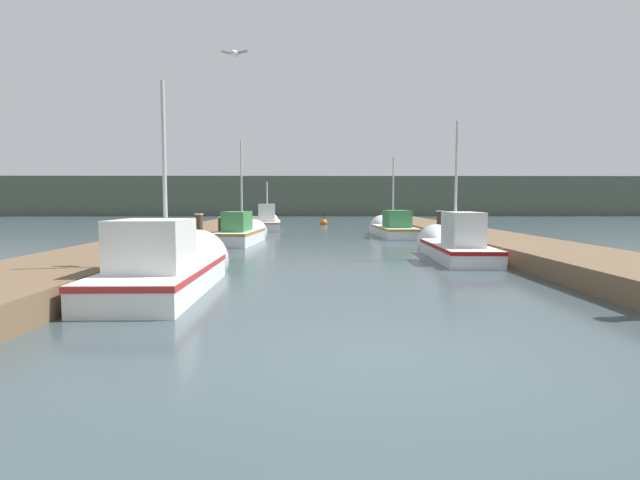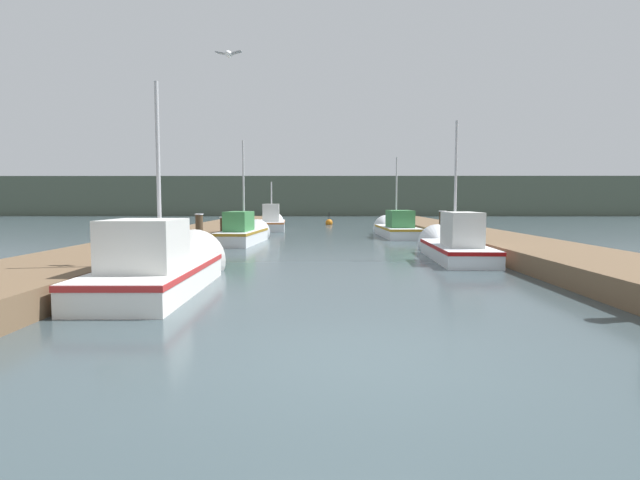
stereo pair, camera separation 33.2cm
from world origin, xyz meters
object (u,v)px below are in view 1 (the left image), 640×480
Objects in this scene: channel_buoy at (324,223)px; mooring_piling_2 at (199,234)px; fishing_boat_3 at (392,228)px; fishing_boat_4 at (267,222)px; mooring_piling_3 at (440,227)px; fishing_boat_0 at (170,267)px; fishing_boat_1 at (453,244)px; seagull_lead at (235,53)px; mooring_piling_0 at (221,230)px; fishing_boat_2 at (242,232)px.

mooring_piling_2 is at bearing -102.42° from channel_buoy.
fishing_boat_3 is 1.06× the size of fishing_boat_4.
channel_buoy is (-4.57, 15.70, -0.53)m from mooring_piling_3.
fishing_boat_4 is at bearing 137.97° from fishing_boat_3.
fishing_boat_1 is (7.25, 5.32, -0.02)m from fishing_boat_0.
mooring_piling_3 is at bearing -115.26° from seagull_lead.
mooring_piling_2 is at bearing -133.46° from fishing_boat_3.
fishing_boat_1 is at bearing -100.17° from mooring_piling_3.
fishing_boat_0 is 4.79× the size of mooring_piling_0.
fishing_boat_3 is 4.37× the size of mooring_piling_2.
channel_buoy is at bearing 77.58° from mooring_piling_2.
mooring_piling_2 is (-0.89, -14.34, 0.24)m from fishing_boat_4.
seagull_lead reaches higher than channel_buoy.
fishing_boat_3 is at bearing 30.93° from mooring_piling_0.
fishing_boat_2 is 4.72× the size of mooring_piling_0.
mooring_piling_2 reaches higher than channel_buoy.
fishing_boat_1 reaches higher than mooring_piling_2.
seagull_lead is (2.13, -5.86, 4.07)m from mooring_piling_2.
fishing_boat_3 reaches higher than mooring_piling_3.
fishing_boat_3 is 12.11m from channel_buoy.
mooring_piling_3 is (9.09, 0.60, 0.12)m from mooring_piling_0.
mooring_piling_3 is 13.22m from seagull_lead.
fishing_boat_2 is 9.66m from fishing_boat_4.
fishing_boat_4 is at bearing -78.39° from seagull_lead.
mooring_piling_2 is at bearing -97.61° from fishing_boat_4.
fishing_boat_4 is 20.69m from seagull_lead.
mooring_piling_3 reaches higher than channel_buoy.
mooring_piling_0 is at bearing -69.52° from seagull_lead.
mooring_piling_3 is at bearing -72.83° from fishing_boat_3.
fishing_boat_2 is at bearing 89.86° from fishing_boat_0.
fishing_boat_1 is at bearing -6.04° from mooring_piling_2.
seagull_lead is at bearing 12.79° from fishing_boat_0.
mooring_piling_0 is 1.98× the size of seagull_lead.
fishing_boat_0 is 8.99m from fishing_boat_1.
mooring_piling_3 is (8.31, -0.03, 0.24)m from fishing_boat_2.
fishing_boat_1 is 4.98× the size of mooring_piling_0.
fishing_boat_0 is at bearing -94.30° from fishing_boat_4.
fishing_boat_3 reaches higher than mooring_piling_2.
fishing_boat_0 is 5.17× the size of channel_buoy.
seagull_lead is at bearing -123.34° from mooring_piling_3.
fishing_boat_4 is 7.01m from channel_buoy.
fishing_boat_4 is (-6.76, 5.68, 0.03)m from fishing_boat_3.
mooring_piling_0 reaches higher than channel_buoy.
fishing_boat_2 is 16.11m from channel_buoy.
mooring_piling_2 is at bearing -94.70° from fishing_boat_2.
fishing_boat_0 is at bearing -127.29° from mooring_piling_3.
fishing_boat_2 is at bearing -103.43° from channel_buoy.
mooring_piling_0 is (-0.93, -10.29, 0.12)m from fishing_boat_4.
mooring_piling_2 is at bearing -152.80° from mooring_piling_3.
channel_buoy is (3.59, 6.01, -0.29)m from fishing_boat_4.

